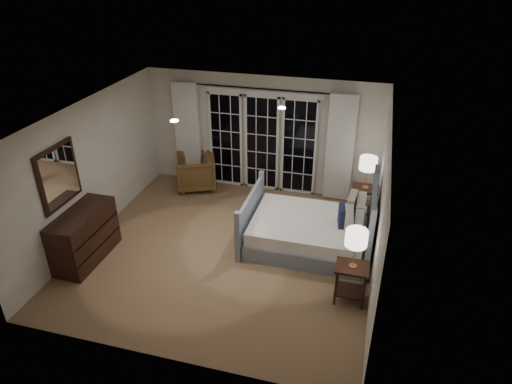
% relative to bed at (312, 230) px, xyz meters
% --- Properties ---
extents(floor, '(5.00, 5.00, 0.00)m').
position_rel_bed_xyz_m(floor, '(-1.42, -0.53, -0.32)').
color(floor, olive).
rests_on(floor, ground).
extents(ceiling, '(5.00, 5.00, 0.00)m').
position_rel_bed_xyz_m(ceiling, '(-1.42, -0.53, 2.18)').
color(ceiling, white).
rests_on(ceiling, wall_back).
extents(wall_left, '(0.02, 5.00, 2.50)m').
position_rel_bed_xyz_m(wall_left, '(-3.92, -0.53, 0.93)').
color(wall_left, beige).
rests_on(wall_left, floor).
extents(wall_right, '(0.02, 5.00, 2.50)m').
position_rel_bed_xyz_m(wall_right, '(1.08, -0.53, 0.93)').
color(wall_right, beige).
rests_on(wall_right, floor).
extents(wall_back, '(5.00, 0.02, 2.50)m').
position_rel_bed_xyz_m(wall_back, '(-1.42, 1.97, 0.93)').
color(wall_back, beige).
rests_on(wall_back, floor).
extents(wall_front, '(5.00, 0.02, 2.50)m').
position_rel_bed_xyz_m(wall_front, '(-1.42, -3.03, 0.93)').
color(wall_front, beige).
rests_on(wall_front, floor).
extents(french_doors, '(2.50, 0.04, 2.20)m').
position_rel_bed_xyz_m(french_doors, '(-1.42, 1.93, 0.77)').
color(french_doors, black).
rests_on(french_doors, wall_back).
extents(curtain_rod, '(3.50, 0.03, 0.03)m').
position_rel_bed_xyz_m(curtain_rod, '(-1.42, 1.87, 1.93)').
color(curtain_rod, black).
rests_on(curtain_rod, wall_back).
extents(curtain_left, '(0.55, 0.10, 2.25)m').
position_rel_bed_xyz_m(curtain_left, '(-3.07, 1.85, 0.83)').
color(curtain_left, white).
rests_on(curtain_left, curtain_rod).
extents(curtain_right, '(0.55, 0.10, 2.25)m').
position_rel_bed_xyz_m(curtain_right, '(0.23, 1.85, 0.83)').
color(curtain_right, white).
rests_on(curtain_right, curtain_rod).
extents(downlight_a, '(0.12, 0.12, 0.01)m').
position_rel_bed_xyz_m(downlight_a, '(-0.62, 0.07, 2.17)').
color(downlight_a, white).
rests_on(downlight_a, ceiling).
extents(downlight_b, '(0.12, 0.12, 0.01)m').
position_rel_bed_xyz_m(downlight_b, '(-2.02, -0.93, 2.17)').
color(downlight_b, white).
rests_on(downlight_b, ceiling).
extents(bed, '(2.18, 1.56, 1.27)m').
position_rel_bed_xyz_m(bed, '(0.00, 0.00, 0.00)').
color(bed, gray).
rests_on(bed, floor).
extents(nightstand_left, '(0.49, 0.39, 0.64)m').
position_rel_bed_xyz_m(nightstand_left, '(0.79, -1.27, 0.10)').
color(nightstand_left, '#331711').
rests_on(nightstand_left, floor).
extents(nightstand_right, '(0.51, 0.41, 0.67)m').
position_rel_bed_xyz_m(nightstand_right, '(0.82, 1.22, 0.12)').
color(nightstand_right, '#331711').
rests_on(nightstand_right, floor).
extents(lamp_left, '(0.32, 0.32, 0.62)m').
position_rel_bed_xyz_m(lamp_left, '(0.79, -1.27, 0.81)').
color(lamp_left, tan).
rests_on(lamp_left, nightstand_left).
extents(lamp_right, '(0.33, 0.33, 0.64)m').
position_rel_bed_xyz_m(lamp_right, '(0.82, 1.22, 0.85)').
color(lamp_right, tan).
rests_on(lamp_right, nightstand_right).
extents(armchair, '(1.08, 1.07, 0.76)m').
position_rel_bed_xyz_m(armchair, '(-2.82, 1.57, 0.06)').
color(armchair, brown).
rests_on(armchair, floor).
extents(dresser, '(0.55, 1.29, 0.91)m').
position_rel_bed_xyz_m(dresser, '(-3.65, -1.37, 0.13)').
color(dresser, '#331711').
rests_on(dresser, floor).
extents(mirror, '(0.05, 0.85, 1.00)m').
position_rel_bed_xyz_m(mirror, '(-3.88, -1.37, 1.23)').
color(mirror, '#331711').
rests_on(mirror, wall_left).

